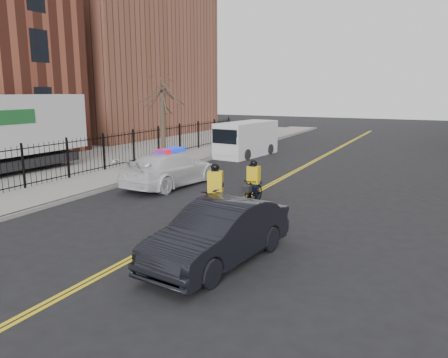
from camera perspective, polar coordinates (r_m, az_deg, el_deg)
The scene contains 14 objects.
ground at distance 13.76m, azimuth -5.18°, elevation -6.70°, with size 120.00×120.00×0.00m, color black.
center_line_left at distance 20.77m, azimuth 6.31°, elevation -0.45°, with size 0.10×60.00×0.01m, color gold.
center_line_right at distance 20.72m, azimuth 6.73°, elevation -0.49°, with size 0.10×60.00×0.01m, color gold.
sidewalk at distance 24.29m, azimuth -10.31°, elevation 1.34°, with size 3.00×60.00×0.15m, color gray.
curb at distance 23.43m, azimuth -7.37°, elevation 1.06°, with size 0.20×60.00×0.15m, color gray.
iron_fence at distance 25.08m, azimuth -13.14°, elevation 3.68°, with size 0.12×28.00×2.00m, color black, non-canonical shape.
lot_pad at distance 31.69m, azimuth -25.71°, elevation 2.61°, with size 18.00×60.00×0.02m, color gray.
warehouse_far at distance 46.20m, azimuth -14.27°, elevation 14.54°, with size 14.00×18.00×14.00m, color brown.
street_tree at distance 25.62m, azimuth -8.06°, elevation 9.72°, with size 3.20×3.20×4.80m.
police_cruiser at distance 20.01m, azimuth -6.98°, elevation 1.33°, with size 2.65×5.51×1.71m.
dark_sedan at distance 11.04m, azimuth -0.67°, elevation -7.10°, with size 1.62×4.65×1.53m, color black.
cargo_van at distance 28.97m, azimuth 2.80°, elevation 5.17°, with size 2.55×5.54×2.24m.
cyclist_near at distance 14.88m, azimuth -1.15°, elevation -2.60°, with size 1.26×2.05×1.90m.
cyclist_far at distance 16.69m, azimuth 3.86°, elevation -1.00°, with size 0.77×1.71×1.72m.
Camera 1 is at (6.94, -11.08, 4.29)m, focal length 35.00 mm.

